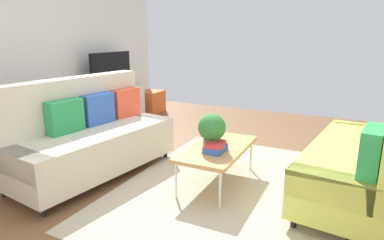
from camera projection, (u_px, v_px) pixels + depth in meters
name	position (u px, v px, depth m)	size (l,w,h in m)	color
ground_plane	(201.00, 184.00, 3.58)	(7.68, 7.68, 0.00)	brown
wall_far	(11.00, 44.00, 4.41)	(6.40, 0.12, 2.90)	white
area_rug	(233.00, 188.00, 3.48)	(2.90, 2.20, 0.01)	tan
couch_beige	(89.00, 136.00, 3.77)	(2.00, 1.09, 1.10)	beige
couch_green	(367.00, 158.00, 3.14)	(1.99, 1.08, 1.10)	#C1CC51
coffee_table	(217.00, 149.00, 3.51)	(1.10, 0.56, 0.42)	#B7844C
tv_console	(113.00, 107.00, 5.92)	(1.40, 0.44, 0.64)	silver
tv	(111.00, 71.00, 5.75)	(1.00, 0.20, 0.64)	black
storage_trunk	(151.00, 102.00, 6.86)	(0.52, 0.40, 0.44)	orange
potted_plant	(212.00, 130.00, 3.38)	(0.28, 0.28, 0.38)	brown
table_book_0	(215.00, 150.00, 3.35)	(0.24, 0.18, 0.04)	#3359B2
table_book_1	(215.00, 147.00, 3.34)	(0.24, 0.18, 0.03)	#3359B2
table_book_2	(215.00, 144.00, 3.33)	(0.24, 0.18, 0.03)	red
vase_0	(85.00, 89.00, 5.34)	(0.11, 0.11, 0.16)	#33B29E
bottle_0	(97.00, 86.00, 5.44)	(0.05, 0.05, 0.22)	#3359B2
bottle_1	(101.00, 86.00, 5.52)	(0.06, 0.06, 0.19)	#3F8C4C
bottle_2	(105.00, 84.00, 5.61)	(0.05, 0.05, 0.24)	red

